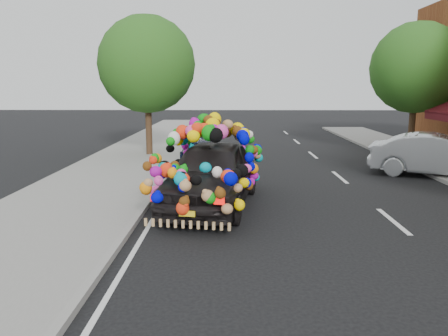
# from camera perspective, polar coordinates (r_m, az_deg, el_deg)

# --- Properties ---
(ground) EXTENTS (100.00, 100.00, 0.00)m
(ground) POSITION_cam_1_polar(r_m,az_deg,el_deg) (10.25, 1.82, -6.86)
(ground) COLOR black
(ground) RESTS_ON ground
(sidewalk) EXTENTS (4.00, 60.00, 0.12)m
(sidewalk) POSITION_cam_1_polar(r_m,az_deg,el_deg) (11.03, -21.25, -6.01)
(sidewalk) COLOR gray
(sidewalk) RESTS_ON ground
(kerb) EXTENTS (0.15, 60.00, 0.13)m
(kerb) POSITION_cam_1_polar(r_m,az_deg,el_deg) (10.46, -11.24, -6.34)
(kerb) COLOR gray
(kerb) RESTS_ON ground
(lane_markings) EXTENTS (6.00, 50.00, 0.01)m
(lane_markings) POSITION_cam_1_polar(r_m,az_deg,el_deg) (10.92, 21.19, -6.45)
(lane_markings) COLOR silver
(lane_markings) RESTS_ON ground
(tree_near_sidewalk) EXTENTS (4.20, 4.20, 6.13)m
(tree_near_sidewalk) POSITION_cam_1_polar(r_m,az_deg,el_deg) (19.64, -10.05, 13.17)
(tree_near_sidewalk) COLOR #332114
(tree_near_sidewalk) RESTS_ON ground
(tree_far_b) EXTENTS (4.00, 4.00, 5.90)m
(tree_far_b) POSITION_cam_1_polar(r_m,az_deg,el_deg) (21.42, 23.82, 11.87)
(tree_far_b) COLOR #332114
(tree_far_b) RESTS_ON ground
(plush_art_car) EXTENTS (3.17, 5.46, 2.33)m
(plush_art_car) POSITION_cam_1_polar(r_m,az_deg,el_deg) (11.33, -1.60, 1.09)
(plush_art_car) COLOR black
(plush_art_car) RESTS_ON ground
(navy_sedan) EXTENTS (2.22, 4.28, 1.19)m
(navy_sedan) POSITION_cam_1_polar(r_m,az_deg,el_deg) (15.43, -2.63, 1.30)
(navy_sedan) COLOR black
(navy_sedan) RESTS_ON ground
(silver_hatchback) EXTENTS (4.74, 3.29, 1.48)m
(silver_hatchback) POSITION_cam_1_polar(r_m,az_deg,el_deg) (16.79, 26.15, 1.49)
(silver_hatchback) COLOR silver
(silver_hatchback) RESTS_ON ground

